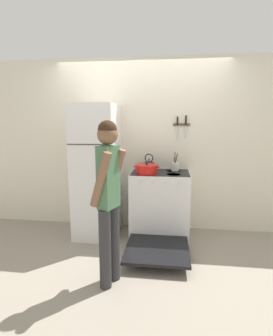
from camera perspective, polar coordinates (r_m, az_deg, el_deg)
ground_plane at (r=4.26m, az=1.04°, el=-12.45°), size 14.00×14.00×0.00m
wall_back at (r=3.98m, az=1.15°, el=4.92°), size 10.00×0.06×2.55m
refrigerator at (r=3.77m, az=-8.56°, el=-0.70°), size 0.58×0.73×1.87m
stove_range at (r=3.76m, az=5.08°, el=-8.11°), size 0.81×1.36×0.93m
dutch_oven_pot at (r=3.56m, az=2.21°, el=-0.23°), size 0.35×0.31×0.15m
tea_kettle at (r=3.80m, az=2.75°, el=0.63°), size 0.20×0.16×0.24m
utensil_jar at (r=3.79m, az=8.38°, el=0.35°), size 0.11×0.11×0.27m
person at (r=2.56m, az=-6.09°, el=-5.71°), size 0.34×0.39×1.65m
wall_knife_strip at (r=3.90m, az=9.79°, el=9.40°), size 0.24×0.03×0.35m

